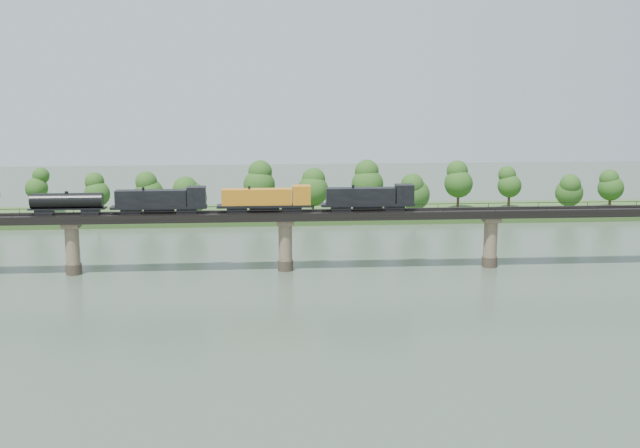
{
  "coord_description": "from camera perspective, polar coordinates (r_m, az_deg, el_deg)",
  "views": [
    {
      "loc": [
        -4.17,
        -119.72,
        38.67
      ],
      "look_at": [
        6.66,
        30.0,
        9.0
      ],
      "focal_mm": 45.0,
      "sensor_mm": 36.0,
      "label": 1
    }
  ],
  "objects": [
    {
      "name": "bridge",
      "position": [
        153.42,
        -2.48,
        -1.33
      ],
      "size": [
        236.0,
        30.0,
        11.5
      ],
      "color": "#473A2D",
      "rests_on": "ground"
    },
    {
      "name": "bridge_superstructure",
      "position": [
        152.17,
        -2.5,
        1.0
      ],
      "size": [
        220.0,
        4.9,
        0.75
      ],
      "color": "black",
      "rests_on": "bridge"
    },
    {
      "name": "freight_train",
      "position": [
        151.88,
        -6.4,
        1.71
      ],
      "size": [
        72.23,
        2.81,
        4.97
      ],
      "color": "black",
      "rests_on": "bridge"
    },
    {
      "name": "far_bank",
      "position": [
        208.24,
        -2.92,
        0.69
      ],
      "size": [
        300.0,
        24.0,
        1.6
      ],
      "primitive_type": "cube",
      "color": "#2F5020",
      "rests_on": "ground"
    },
    {
      "name": "ground",
      "position": [
        125.88,
        -2.05,
        -6.72
      ],
      "size": [
        400.0,
        400.0,
        0.0
      ],
      "primitive_type": "plane",
      "color": "#374637",
      "rests_on": "ground"
    },
    {
      "name": "far_treeline",
      "position": [
        202.5,
        -5.24,
        2.66
      ],
      "size": [
        289.06,
        17.54,
        13.6
      ],
      "color": "#382619",
      "rests_on": "far_bank"
    }
  ]
}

